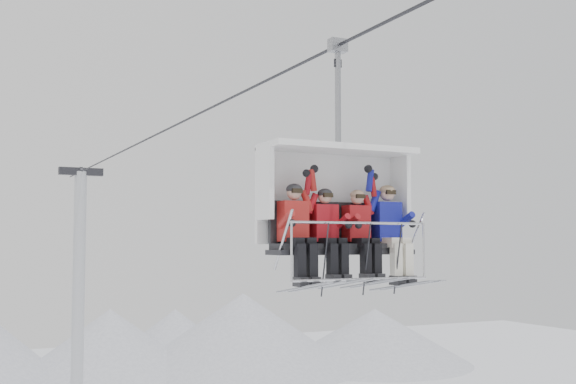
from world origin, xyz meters
name	(u,v)px	position (x,y,z in m)	size (l,w,h in m)	color
ridgeline	(3,346)	(-1.58, 42.05, 2.84)	(72.00, 21.00, 7.00)	silver
lift_tower_right	(78,335)	(0.00, 22.00, 5.78)	(2.00, 1.80, 13.48)	silver
haul_cable	(288,70)	(0.00, 0.00, 13.30)	(0.06, 0.06, 50.00)	#2A2A2F
chairlift_carrier	(334,200)	(0.00, -1.76, 10.73)	(2.62, 1.17, 3.98)	black
skier_far_left	(296,228)	(-0.86, -2.07, 10.23)	(0.43, 1.69, 1.71)	red
skier_center_left	(328,231)	(-0.31, -2.08, 10.21)	(0.41, 1.69, 1.62)	#AE121B
skier_center_right	(360,231)	(0.30, -2.08, 10.21)	(0.41, 1.69, 1.61)	#A8171A
skier_far_right	(390,228)	(0.89, -2.07, 10.25)	(0.45, 1.69, 1.76)	#181D98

